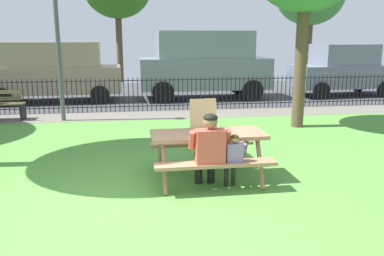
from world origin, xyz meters
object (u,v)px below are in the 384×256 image
(parked_car_center, at_px, (204,63))
(parked_car_right, at_px, (343,69))
(pizza_box_open, at_px, (206,123))
(parked_car_left, at_px, (54,71))
(child_at_table, at_px, (233,156))
(lamp_post_walkway, at_px, (56,14))
(adult_at_table, at_px, (209,148))
(picnic_table_foreground, at_px, (208,143))

(parked_car_center, distance_m, parked_car_right, 5.50)
(pizza_box_open, height_order, parked_car_left, parked_car_left)
(child_at_table, bearing_deg, lamp_post_walkway, 120.64)
(adult_at_table, relative_size, parked_car_center, 0.25)
(lamp_post_walkway, bearing_deg, parked_car_left, 103.15)
(lamp_post_walkway, distance_m, parked_car_center, 5.89)
(picnic_table_foreground, relative_size, lamp_post_walkway, 0.38)
(parked_car_left, bearing_deg, lamp_post_walkway, -76.85)
(parked_car_center, bearing_deg, lamp_post_walkway, -142.73)
(adult_at_table, height_order, parked_car_right, parked_car_right)
(adult_at_table, bearing_deg, child_at_table, -3.79)
(picnic_table_foreground, relative_size, child_at_table, 2.07)
(picnic_table_foreground, distance_m, parked_car_left, 9.44)
(lamp_post_walkway, xyz_separation_m, parked_car_right, (10.03, 3.45, -1.82))
(child_at_table, height_order, parked_car_left, parked_car_left)
(picnic_table_foreground, bearing_deg, parked_car_center, 80.37)
(child_at_table, relative_size, parked_car_center, 0.19)
(adult_at_table, bearing_deg, lamp_post_walkway, 117.96)
(adult_at_table, bearing_deg, pizza_box_open, 84.58)
(picnic_table_foreground, height_order, parked_car_right, parked_car_right)
(picnic_table_foreground, height_order, adult_at_table, adult_at_table)
(adult_at_table, xyz_separation_m, lamp_post_walkway, (-3.00, 5.64, 2.17))
(picnic_table_foreground, xyz_separation_m, adult_at_table, (-0.08, -0.50, 0.06))
(lamp_post_walkway, relative_size, parked_car_right, 1.18)
(pizza_box_open, relative_size, parked_car_center, 0.11)
(child_at_table, relative_size, lamp_post_walkway, 0.19)
(lamp_post_walkway, distance_m, parked_car_left, 3.94)
(adult_at_table, xyz_separation_m, parked_car_left, (-3.80, 9.09, 0.44))
(pizza_box_open, relative_size, child_at_table, 0.59)
(pizza_box_open, xyz_separation_m, parked_car_right, (6.97, 8.43, 0.12))
(adult_at_table, distance_m, parked_car_right, 11.50)
(parked_car_left, bearing_deg, parked_car_right, 0.00)
(picnic_table_foreground, bearing_deg, parked_car_left, 114.31)
(pizza_box_open, relative_size, parked_car_left, 0.11)
(parked_car_left, distance_m, parked_car_center, 5.34)
(pizza_box_open, xyz_separation_m, parked_car_left, (-3.86, 8.43, 0.21))
(lamp_post_walkway, height_order, parked_car_left, lamp_post_walkway)
(parked_car_center, bearing_deg, parked_car_left, 180.00)
(child_at_table, xyz_separation_m, parked_car_center, (1.18, 9.11, 0.78))
(picnic_table_foreground, distance_m, child_at_table, 0.60)
(parked_car_left, bearing_deg, pizza_box_open, -65.37)
(adult_at_table, height_order, parked_car_center, parked_car_center)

